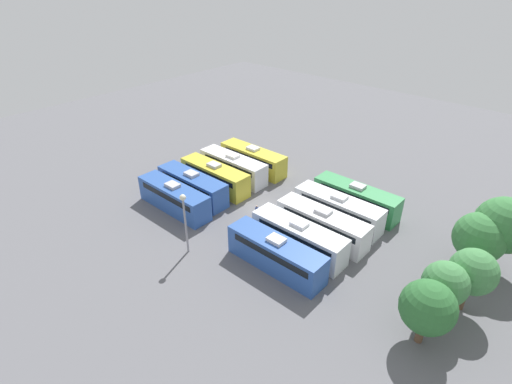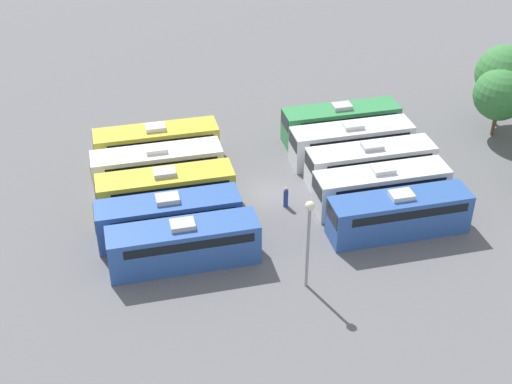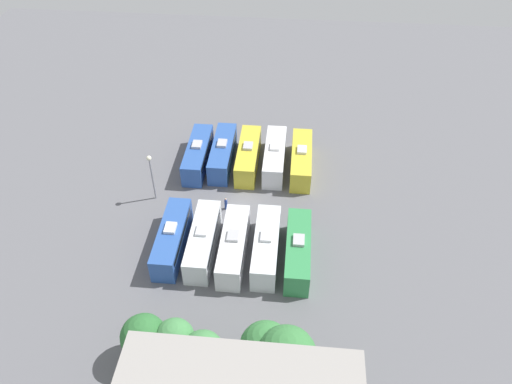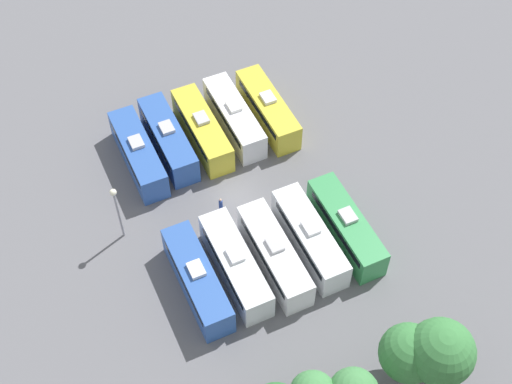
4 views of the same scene
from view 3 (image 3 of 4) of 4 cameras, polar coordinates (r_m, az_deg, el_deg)
name	(u,v)px [view 3 (image 3 of 4)]	position (r m, az deg, el deg)	size (l,w,h in m)	color
ground_plane	(242,205)	(61.21, -1.59, -1.53)	(113.77, 113.77, 0.00)	slate
bus_0	(301,159)	(65.72, 5.20, 3.75)	(2.63, 10.06, 3.37)	gold
bus_1	(275,156)	(66.05, 2.15, 4.13)	(2.63, 10.06, 3.37)	silver
bus_2	(248,155)	(66.11, -0.91, 4.20)	(2.63, 10.06, 3.37)	gold
bus_3	(223,153)	(66.71, -3.85, 4.49)	(2.63, 10.06, 3.37)	#2D56A8
bus_4	(198,154)	(66.81, -6.67, 4.34)	(2.63, 10.06, 3.37)	#2D56A8
bus_5	(298,250)	(54.06, 4.82, -6.64)	(2.63, 10.06, 3.37)	#338C4C
bus_6	(266,246)	(54.28, 1.17, -6.19)	(2.63, 10.06, 3.37)	silver
bus_7	(233,246)	(54.36, -2.60, -6.15)	(2.63, 10.06, 3.37)	silver
bus_8	(203,240)	(55.14, -6.09, -5.51)	(2.63, 10.06, 3.37)	silver
bus_9	(172,238)	(55.85, -9.59, -5.19)	(2.63, 10.06, 3.37)	#2D56A8
worker_person	(226,204)	(60.32, -3.45, -1.38)	(0.36, 0.36, 1.69)	navy
light_pole	(151,170)	(60.50, -11.92, 2.53)	(0.60, 0.60, 6.56)	gray
tree_0	(286,356)	(42.82, 3.49, -18.23)	(5.09, 5.09, 7.48)	brown
tree_1	(266,347)	(44.29, 1.12, -17.33)	(4.54, 4.54, 6.25)	brown
tree_2	(203,352)	(44.22, -6.11, -17.77)	(3.75, 3.75, 5.90)	brown
tree_3	(175,338)	(45.39, -9.28, -16.19)	(3.51, 3.51, 5.67)	brown
tree_4	(144,337)	(46.44, -12.73, -15.83)	(4.08, 4.08, 5.55)	brown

